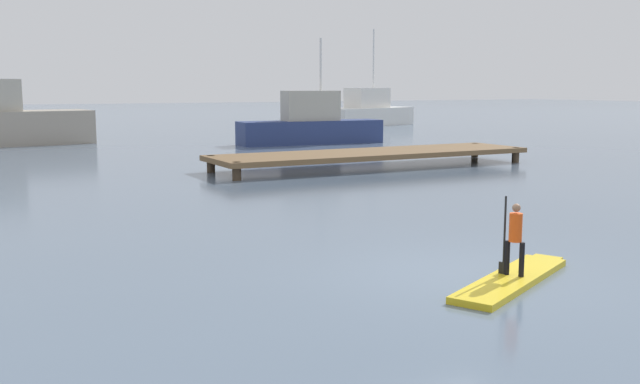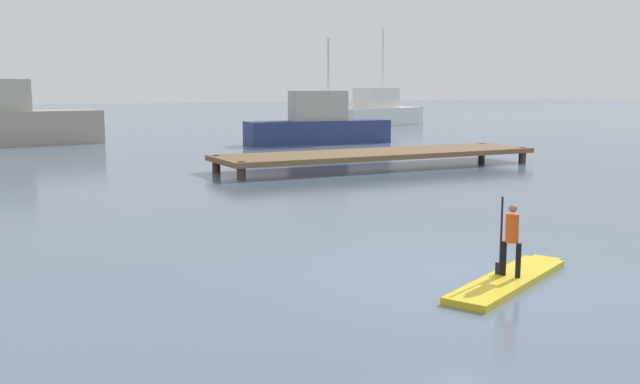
% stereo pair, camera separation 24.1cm
% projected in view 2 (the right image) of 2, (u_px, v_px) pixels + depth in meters
% --- Properties ---
extents(ground_plane, '(240.00, 240.00, 0.00)m').
position_uv_depth(ground_plane, '(455.00, 274.00, 11.15)').
color(ground_plane, slate).
extents(paddleboard_near, '(3.14, 1.93, 0.10)m').
position_uv_depth(paddleboard_near, '(510.00, 280.00, 10.66)').
color(paddleboard_near, gold).
rests_on(paddleboard_near, ground).
extents(paddler_child_solo, '(0.26, 0.36, 1.19)m').
position_uv_depth(paddler_child_solo, '(511.00, 236.00, 10.57)').
color(paddler_child_solo, black).
rests_on(paddler_child_solo, paddleboard_near).
extents(fishing_boat_green_midground, '(7.66, 2.21, 5.36)m').
position_uv_depth(fishing_boat_green_midground, '(318.00, 125.00, 36.68)').
color(fishing_boat_green_midground, navy).
rests_on(fishing_boat_green_midground, ground).
extents(motor_boat_small_navy, '(8.60, 5.03, 7.18)m').
position_uv_depth(motor_boat_small_navy, '(377.00, 112.00, 53.67)').
color(motor_boat_small_navy, silver).
rests_on(motor_boat_small_navy, ground).
extents(floating_dock, '(12.14, 3.00, 0.58)m').
position_uv_depth(floating_dock, '(378.00, 154.00, 26.00)').
color(floating_dock, brown).
rests_on(floating_dock, ground).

